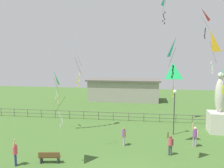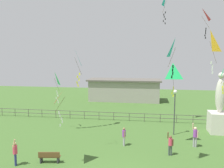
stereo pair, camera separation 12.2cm
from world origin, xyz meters
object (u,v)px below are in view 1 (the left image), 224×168
Objects in this scene: kite_0 at (172,72)px; kite_3 at (201,16)px; park_bench at (50,157)px; person_3 at (124,135)px; kite_5 at (75,59)px; statue_monument at (219,115)px; kite_6 at (166,0)px; kite_8 at (65,98)px; person_5 at (15,152)px; kite_2 at (176,49)px; kite_1 at (210,42)px; kite_7 at (54,80)px; person_1 at (195,135)px; lamppost at (174,102)px; person_2 at (170,144)px.

kite_3 reaches higher than kite_0.
park_bench is 11.67m from kite_0.
kite_5 reaches higher than person_3.
kite_0 reaches higher than statue_monument.
kite_6 is 15.56m from kite_8.
person_5 is 0.74× the size of kite_2.
person_3 is 9.85m from kite_1.
kite_7 is 8.43m from kite_8.
kite_2 reaches higher than statue_monument.
person_3 is at bearing -174.30° from person_1.
person_1 is at bearing -64.33° from lamppost.
kite_3 is (6.95, 5.67, 10.39)m from person_3.
kite_7 is (-0.30, 8.06, 4.13)m from person_5.
kite_1 reaches higher than kite_7.
statue_monument is at bearing 26.76° from kite_5.
kite_5 is at bearing -178.88° from person_2.
kite_1 is at bearing 9.53° from person_5.
kite_1 reaches higher than lamppost.
kite_1 is 8.75m from kite_3.
kite_0 is at bearing 35.59° from kite_8.
kite_0 is at bearing -144.22° from statue_monument.
person_1 is 8.35m from kite_2.
kite_7 is (-13.20, 5.90, -3.29)m from kite_1.
kite_7 reaches higher than lamppost.
statue_monument is 2.16× the size of kite_0.
person_1 is (-2.98, -4.15, -0.76)m from statue_monument.
person_1 is 11.53m from kite_3.
park_bench is 0.99× the size of person_3.
statue_monument is 2.26× the size of kite_2.
kite_8 is (-8.00, -7.63, 1.59)m from lamppost.
park_bench is at bearing -163.09° from person_2.
kite_2 is 11.45m from kite_6.
kite_8 is at bearing -123.46° from kite_6.
kite_3 is (3.37, 9.11, 3.32)m from kite_2.
kite_8 is (-12.38, -8.88, 2.99)m from statue_monument.
kite_7 is at bearing 167.99° from person_1.
person_5 is 0.71× the size of kite_0.
person_2 is 1.17× the size of person_3.
lamppost is 12.22m from park_bench.
person_3 is 0.55× the size of kite_3.
kite_5 reaches higher than person_2.
lamppost reaches higher than person_1.
lamppost is 1.52× the size of kite_3.
kite_2 is at bearing -43.80° from person_3.
kite_5 is at bearing -159.98° from kite_0.
statue_monument is at bearing 54.26° from person_1.
kite_0 is (3.92, 1.21, 5.23)m from person_3.
kite_1 is at bearing -24.08° from kite_7.
kite_5 reaches higher than lamppost.
park_bench is 9.05m from kite_7.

